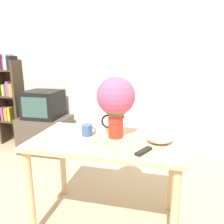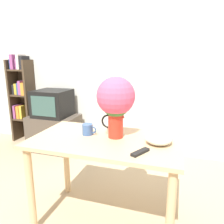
{
  "view_description": "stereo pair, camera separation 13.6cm",
  "coord_description": "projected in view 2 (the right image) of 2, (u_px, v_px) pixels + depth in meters",
  "views": [
    {
      "loc": [
        0.55,
        -1.54,
        1.42
      ],
      "look_at": [
        0.15,
        0.15,
        0.99
      ],
      "focal_mm": 35.0,
      "sensor_mm": 36.0,
      "label": 1
    },
    {
      "loc": [
        0.68,
        -1.51,
        1.42
      ],
      "look_at": [
        0.15,
        0.15,
        0.99
      ],
      "focal_mm": 35.0,
      "sensor_mm": 36.0,
      "label": 2
    }
  ],
  "objects": [
    {
      "name": "tv_stand",
      "position": [
        55.0,
        133.0,
        3.47
      ],
      "size": [
        0.74,
        0.5,
        0.55
      ],
      "color": "#4C4238",
      "rests_on": "ground_plane"
    },
    {
      "name": "remote_control",
      "position": [
        140.0,
        152.0,
        1.51
      ],
      "size": [
        0.11,
        0.16,
        0.02
      ],
      "color": "black",
      "rests_on": "table"
    },
    {
      "name": "wall_back",
      "position": [
        135.0,
        67.0,
        3.2
      ],
      "size": [
        8.0,
        0.05,
        2.6
      ],
      "color": "silver",
      "rests_on": "ground_plane"
    },
    {
      "name": "white_bowl",
      "position": [
        159.0,
        138.0,
        1.67
      ],
      "size": [
        0.21,
        0.21,
        0.1
      ],
      "color": "silver",
      "rests_on": "table"
    },
    {
      "name": "ground_plane",
      "position": [
        91.0,
        223.0,
        1.93
      ],
      "size": [
        12.0,
        12.0,
        0.0
      ],
      "primitive_type": "plane",
      "color": "tan"
    },
    {
      "name": "coffee_mug",
      "position": [
        88.0,
        129.0,
        1.87
      ],
      "size": [
        0.13,
        0.09,
        0.1
      ],
      "color": "#385689",
      "rests_on": "table"
    },
    {
      "name": "bookshelf",
      "position": [
        22.0,
        94.0,
        3.75
      ],
      "size": [
        0.38,
        0.27,
        1.49
      ],
      "color": "#423323",
      "rests_on": "ground_plane"
    },
    {
      "name": "table",
      "position": [
        106.0,
        153.0,
        1.82
      ],
      "size": [
        1.22,
        0.7,
        0.78
      ],
      "color": "tan",
      "rests_on": "ground_plane"
    },
    {
      "name": "tv_set",
      "position": [
        53.0,
        103.0,
        3.35
      ],
      "size": [
        0.51,
        0.49,
        0.41
      ],
      "color": "black",
      "rests_on": "tv_stand"
    },
    {
      "name": "flower_vase",
      "position": [
        116.0,
        100.0,
        1.75
      ],
      "size": [
        0.31,
        0.31,
        0.5
      ],
      "color": "red",
      "rests_on": "table"
    }
  ]
}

